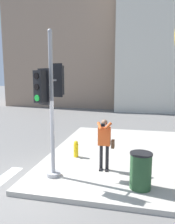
{
  "coord_description": "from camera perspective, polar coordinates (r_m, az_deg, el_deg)",
  "views": [
    {
      "loc": [
        2.85,
        -5.38,
        3.15
      ],
      "look_at": [
        1.4,
        1.1,
        2.14
      ],
      "focal_mm": 35.0,
      "sensor_mm": 36.0,
      "label": 1
    }
  ],
  "objects": [
    {
      "name": "building_left",
      "position": [
        29.15,
        -2.47,
        18.17
      ],
      "size": [
        14.79,
        10.94,
        15.86
      ],
      "color": "gray",
      "rests_on": "ground_plane"
    },
    {
      "name": "traffic_signal_pole",
      "position": [
        6.57,
        -9.61,
        3.69
      ],
      "size": [
        0.59,
        1.18,
        4.4
      ],
      "color": "#939399",
      "rests_on": "sidewalk_corner"
    },
    {
      "name": "fire_hydrant",
      "position": [
        8.56,
        -3.04,
        -9.61
      ],
      "size": [
        0.18,
        0.24,
        0.64
      ],
      "color": "yellow",
      "rests_on": "sidewalk_corner"
    },
    {
      "name": "person_photographer",
      "position": [
        7.2,
        4.52,
        -7.37
      ],
      "size": [
        0.58,
        0.54,
        1.7
      ],
      "color": "black",
      "rests_on": "sidewalk_corner"
    },
    {
      "name": "trash_bin",
      "position": [
        6.36,
        13.71,
        -14.65
      ],
      "size": [
        0.61,
        0.61,
        1.02
      ],
      "color": "#234728",
      "rests_on": "sidewalk_corner"
    },
    {
      "name": "sidewalk_corner",
      "position": [
        9.42,
        16.14,
        -10.72
      ],
      "size": [
        8.0,
        8.0,
        0.15
      ],
      "color": "#ADA89E",
      "rests_on": "ground_plane"
    },
    {
      "name": "ground_plane",
      "position": [
        6.86,
        -14.36,
        -18.95
      ],
      "size": [
        160.0,
        160.0,
        0.0
      ],
      "primitive_type": "plane",
      "color": "slate"
    }
  ]
}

